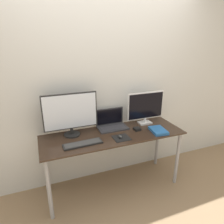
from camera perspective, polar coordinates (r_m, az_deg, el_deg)
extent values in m
plane|color=#8C7051|center=(2.63, 2.86, -24.00)|extent=(12.00, 12.00, 0.00)
cube|color=silver|center=(2.55, -2.51, 6.95)|extent=(7.00, 0.05, 2.50)
cube|color=#332319|center=(2.41, 0.39, -6.50)|extent=(1.71, 0.57, 0.02)
cylinder|color=#99999E|center=(2.29, -17.55, -20.55)|extent=(0.04, 0.04, 0.74)
cylinder|color=#99999E|center=(2.79, 18.14, -12.51)|extent=(0.04, 0.04, 0.74)
cylinder|color=#99999E|center=(2.67, -18.39, -14.21)|extent=(0.04, 0.04, 0.74)
cylinder|color=#99999E|center=(3.11, 12.76, -8.43)|extent=(0.04, 0.04, 0.74)
cylinder|color=black|center=(2.42, -11.32, -6.28)|extent=(0.19, 0.19, 0.02)
cylinder|color=black|center=(2.40, -11.41, -5.20)|extent=(0.04, 0.04, 0.08)
cube|color=black|center=(2.31, -11.83, 0.19)|extent=(0.62, 0.02, 0.42)
cube|color=silver|center=(2.30, -11.77, 0.09)|extent=(0.59, 0.01, 0.39)
cube|color=silver|center=(2.73, 9.31, -3.01)|extent=(0.17, 0.12, 0.02)
cylinder|color=silver|center=(2.71, 9.36, -2.18)|extent=(0.04, 0.04, 0.06)
cube|color=silver|center=(2.65, 9.55, 1.83)|extent=(0.51, 0.02, 0.36)
cube|color=black|center=(2.64, 9.69, 1.75)|extent=(0.49, 0.01, 0.33)
cube|color=#333338|center=(2.54, 0.21, -4.55)|extent=(0.37, 0.22, 0.02)
cube|color=#2D2D33|center=(2.52, 0.35, -4.48)|extent=(0.30, 0.12, 0.00)
cube|color=#333338|center=(2.59, -0.72, -1.20)|extent=(0.37, 0.01, 0.22)
cube|color=black|center=(2.59, -0.64, -1.27)|extent=(0.33, 0.00, 0.19)
cube|color=black|center=(2.20, -8.35, -8.97)|extent=(0.43, 0.14, 0.02)
cube|color=#383838|center=(2.19, -8.36, -8.76)|extent=(0.39, 0.12, 0.00)
cube|color=black|center=(2.31, 2.70, -7.39)|extent=(0.19, 0.18, 0.00)
ellipsoid|color=#333333|center=(2.30, 2.35, -7.04)|extent=(0.04, 0.06, 0.03)
cube|color=#235B9E|center=(2.51, 13.06, -5.17)|extent=(0.20, 0.26, 0.03)
cube|color=white|center=(2.51, 13.06, -5.17)|extent=(0.19, 0.25, 0.03)
cube|color=black|center=(2.51, 7.20, -4.83)|extent=(0.08, 0.08, 0.03)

